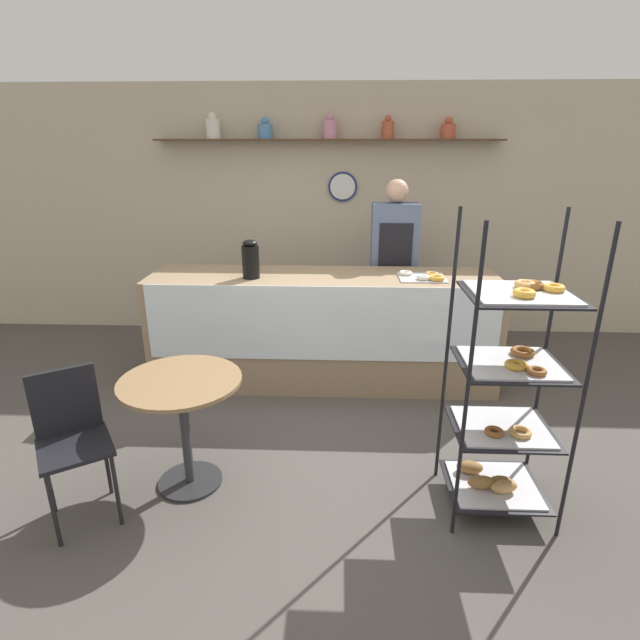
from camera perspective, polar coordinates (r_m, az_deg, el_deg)
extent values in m
plane|color=#4C4742|center=(3.74, -0.26, -14.59)|extent=(14.00, 14.00, 0.00)
cube|color=beige|center=(5.68, 0.90, 12.00)|extent=(10.00, 0.06, 2.70)
cube|color=#4C331E|center=(5.48, 0.90, 19.89)|extent=(3.60, 0.24, 0.02)
cylinder|color=silver|center=(5.64, -12.11, 20.57)|extent=(0.15, 0.15, 0.20)
sphere|color=silver|center=(5.64, -12.20, 21.82)|extent=(0.08, 0.08, 0.08)
cylinder|color=#4C7FB2|center=(5.54, -6.27, 20.64)|extent=(0.15, 0.15, 0.15)
sphere|color=#4C7FB2|center=(5.54, -6.31, 21.67)|extent=(0.08, 0.08, 0.08)
cylinder|color=#CC7F99|center=(5.48, 1.14, 20.94)|extent=(0.15, 0.15, 0.18)
sphere|color=#CC7F99|center=(5.49, 1.15, 22.15)|extent=(0.08, 0.08, 0.08)
cylinder|color=#B24C33|center=(5.50, 7.75, 20.71)|extent=(0.13, 0.13, 0.17)
sphere|color=#B24C33|center=(5.50, 7.81, 21.83)|extent=(0.07, 0.07, 0.07)
cylinder|color=#B24C33|center=(5.59, 14.41, 20.15)|extent=(0.15, 0.15, 0.14)
sphere|color=#B24C33|center=(5.59, 14.50, 21.16)|extent=(0.08, 0.08, 0.08)
cylinder|color=navy|center=(5.60, 2.60, 14.98)|extent=(0.31, 0.03, 0.31)
cylinder|color=white|center=(5.58, 2.60, 14.97)|extent=(0.27, 0.00, 0.27)
cube|color=#937A5B|center=(4.53, 0.38, -1.05)|extent=(3.06, 0.71, 1.01)
cube|color=silver|center=(4.13, 0.22, -0.46)|extent=(2.93, 0.01, 0.65)
cylinder|color=black|center=(2.70, 16.47, -8.13)|extent=(0.02, 0.02, 1.77)
cylinder|color=black|center=(2.90, 27.93, -7.72)|extent=(0.02, 0.02, 1.77)
cylinder|color=black|center=(3.16, 14.30, -3.72)|extent=(0.02, 0.02, 1.77)
cylinder|color=black|center=(3.33, 24.27, -3.67)|extent=(0.02, 0.02, 1.77)
cube|color=black|center=(3.39, 19.18, -17.50)|extent=(0.57, 0.50, 0.01)
cube|color=silver|center=(3.38, 19.20, -17.33)|extent=(0.50, 0.45, 0.01)
ellipsoid|color=tan|center=(3.30, 20.30, -17.43)|extent=(0.17, 0.10, 0.08)
ellipsoid|color=olive|center=(3.41, 16.74, -15.81)|extent=(0.17, 0.11, 0.08)
ellipsoid|color=olive|center=(3.34, 20.10, -17.05)|extent=(0.17, 0.12, 0.07)
ellipsoid|color=olive|center=(3.29, 17.97, -17.23)|extent=(0.17, 0.07, 0.09)
cube|color=black|center=(3.17, 20.01, -11.56)|extent=(0.57, 0.50, 0.01)
cube|color=silver|center=(3.16, 20.04, -11.37)|extent=(0.50, 0.45, 0.01)
torus|color=brown|center=(3.05, 19.28, -11.96)|extent=(0.11, 0.11, 0.03)
torus|color=tan|center=(3.10, 21.91, -11.80)|extent=(0.13, 0.13, 0.03)
cube|color=black|center=(2.98, 20.92, -4.80)|extent=(0.57, 0.50, 0.01)
cube|color=silver|center=(2.98, 20.94, -4.59)|extent=(0.50, 0.45, 0.01)
torus|color=gold|center=(2.90, 21.45, -4.79)|extent=(0.12, 0.12, 0.04)
torus|color=brown|center=(3.09, 22.15, -3.38)|extent=(0.13, 0.13, 0.04)
torus|color=brown|center=(2.88, 23.53, -5.39)|extent=(0.10, 0.10, 0.03)
torus|color=gold|center=(2.91, 21.71, -4.77)|extent=(0.11, 0.11, 0.03)
cube|color=black|center=(2.85, 21.90, 2.71)|extent=(0.57, 0.50, 0.01)
cube|color=silver|center=(2.85, 21.93, 2.94)|extent=(0.50, 0.45, 0.01)
torus|color=tan|center=(2.91, 22.38, 3.76)|extent=(0.11, 0.11, 0.04)
torus|color=gold|center=(2.74, 22.31, 2.85)|extent=(0.12, 0.12, 0.04)
torus|color=brown|center=(2.92, 23.04, 3.72)|extent=(0.12, 0.12, 0.04)
torus|color=gold|center=(2.92, 25.18, 3.35)|extent=(0.11, 0.11, 0.04)
cube|color=#282833|center=(5.08, 8.09, 0.50)|extent=(0.27, 0.19, 0.91)
cube|color=slate|center=(4.88, 8.53, 9.25)|extent=(0.44, 0.22, 0.66)
cube|color=black|center=(4.79, 8.59, 7.61)|extent=(0.31, 0.01, 0.55)
sphere|color=tan|center=(4.82, 8.80, 14.39)|extent=(0.21, 0.21, 0.21)
cylinder|color=#262628|center=(3.54, -14.57, -17.36)|extent=(0.41, 0.41, 0.02)
cylinder|color=#333338|center=(3.34, -15.11, -12.37)|extent=(0.06, 0.06, 0.71)
cylinder|color=olive|center=(3.17, -15.70, -6.74)|extent=(0.75, 0.75, 0.02)
cylinder|color=black|center=(3.21, -28.17, -18.67)|extent=(0.02, 0.02, 0.47)
cylinder|color=black|center=(3.22, -22.22, -17.56)|extent=(0.02, 0.02, 0.47)
cylinder|color=black|center=(3.48, -28.62, -15.60)|extent=(0.02, 0.02, 0.47)
cylinder|color=black|center=(3.48, -23.21, -14.60)|extent=(0.02, 0.02, 0.47)
cube|color=black|center=(3.21, -26.23, -12.93)|extent=(0.53, 0.53, 0.03)
cube|color=black|center=(3.26, -27.14, -8.23)|extent=(0.32, 0.23, 0.40)
cylinder|color=black|center=(4.30, -7.92, 6.59)|extent=(0.15, 0.15, 0.28)
ellipsoid|color=black|center=(4.26, -8.03, 8.70)|extent=(0.12, 0.12, 0.06)
cube|color=silver|center=(4.36, 11.57, 4.77)|extent=(0.39, 0.33, 0.01)
torus|color=silver|center=(4.41, 9.76, 5.32)|extent=(0.12, 0.12, 0.03)
torus|color=silver|center=(4.28, 11.78, 4.81)|extent=(0.12, 0.12, 0.04)
torus|color=tan|center=(4.39, 12.66, 5.12)|extent=(0.12, 0.12, 0.04)
torus|color=gold|center=(4.28, 13.17, 4.71)|extent=(0.13, 0.13, 0.04)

